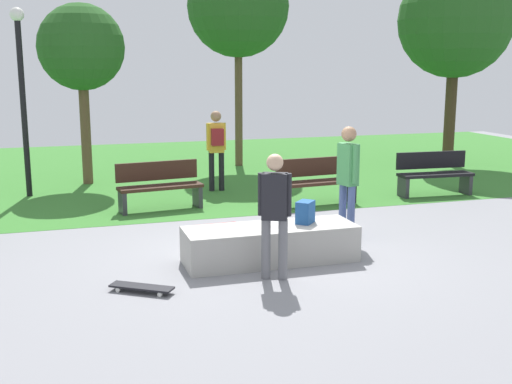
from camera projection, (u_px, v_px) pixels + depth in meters
name	position (u px, v px, depth m)	size (l,w,h in m)	color
ground_plane	(271.00, 253.00, 9.40)	(28.00, 28.00, 0.00)	gray
grass_lawn	(174.00, 168.00, 17.05)	(26.60, 11.67, 0.01)	#387A2D
concrete_ledge	(270.00, 244.00, 8.96)	(2.42, 0.80, 0.51)	#A8A59E
backpack_on_ledge	(305.00, 212.00, 9.07)	(0.28, 0.20, 0.32)	#1E4C8C
skater_performing_trick	(275.00, 207.00, 8.10)	(0.40, 0.31, 1.63)	slate
skater_watching	(348.00, 173.00, 9.98)	(0.26, 0.42, 1.79)	#3F5184
skateboard_by_ledge	(142.00, 287.00, 7.77)	(0.78, 0.61, 0.08)	black
skateboard_spare	(215.00, 226.00, 10.75)	(0.81, 0.23, 0.08)	#A5262D
park_bench_by_oak	(159.00, 185.00, 12.14)	(1.65, 0.67, 0.91)	#331E14
park_bench_near_lamppost	(434.00, 173.00, 13.51)	(1.62, 0.55, 0.91)	black
park_bench_near_path	(316.00, 180.00, 12.61)	(1.64, 0.61, 0.91)	#331E14
tree_young_birch	(81.00, 48.00, 14.30)	(1.94, 1.94, 4.09)	brown
tree_leaning_ash	(238.00, 6.00, 16.73)	(2.69, 2.69, 5.59)	brown
tree_tall_oak	(456.00, 21.00, 17.11)	(3.07, 3.07, 5.43)	#42301E
lamp_post	(22.00, 83.00, 13.00)	(0.28, 0.28, 3.86)	black
pedestrian_with_backpack	(216.00, 143.00, 13.81)	(0.43, 0.36, 1.75)	black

